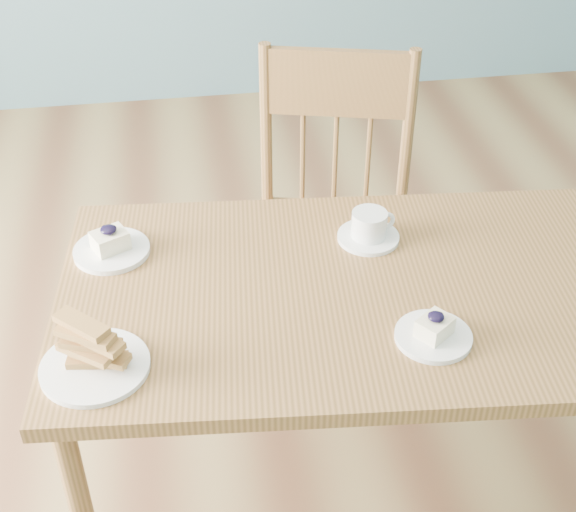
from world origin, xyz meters
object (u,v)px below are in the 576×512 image
at_px(dining_table, 349,311).
at_px(coffee_cup, 369,228).
at_px(cheesecake_plate_far, 111,246).
at_px(biscotti_plate, 93,354).
at_px(dining_chair, 331,225).
at_px(cheesecake_plate_near, 434,332).

xyz_separation_m(dining_table, coffee_cup, (0.08, 0.18, 0.10)).
xyz_separation_m(dining_table, cheesecake_plate_far, (-0.54, 0.22, 0.09)).
bearing_deg(biscotti_plate, cheesecake_plate_far, 86.23).
bearing_deg(dining_chair, cheesecake_plate_far, -137.58).
height_order(cheesecake_plate_near, cheesecake_plate_far, cheesecake_plate_far).
bearing_deg(dining_table, cheesecake_plate_far, 163.26).
bearing_deg(cheesecake_plate_far, coffee_cup, -3.62).
distance_m(cheesecake_plate_far, biscotti_plate, 0.40).
bearing_deg(biscotti_plate, dining_chair, 48.37).
height_order(dining_chair, cheesecake_plate_far, dining_chair).
bearing_deg(dining_table, cheesecake_plate_near, -50.78).
bearing_deg(biscotti_plate, coffee_cup, 28.66).
relative_size(cheesecake_plate_far, coffee_cup, 1.20).
height_order(cheesecake_plate_far, biscotti_plate, biscotti_plate).
distance_m(dining_chair, cheesecake_plate_near, 0.77).
bearing_deg(biscotti_plate, dining_table, 17.38).
height_order(dining_chair, coffee_cup, dining_chair).
xyz_separation_m(cheesecake_plate_near, biscotti_plate, (-0.70, 0.02, 0.02)).
bearing_deg(cheesecake_plate_far, dining_table, -22.02).
distance_m(cheesecake_plate_near, biscotti_plate, 0.70).
bearing_deg(dining_chair, dining_table, -82.63).
relative_size(cheesecake_plate_near, cheesecake_plate_far, 0.89).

